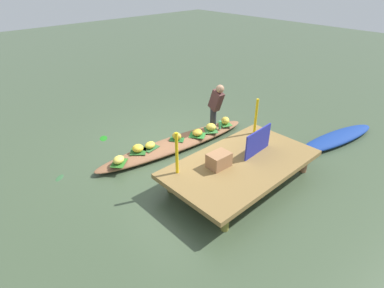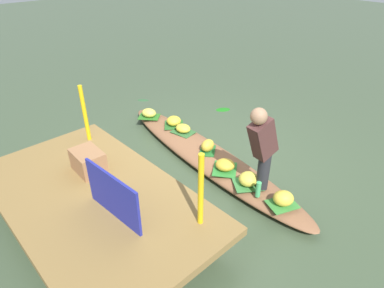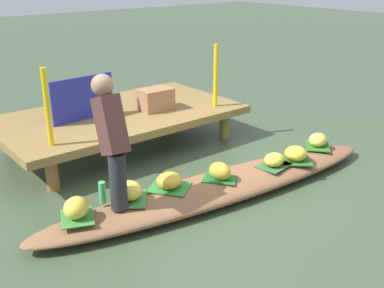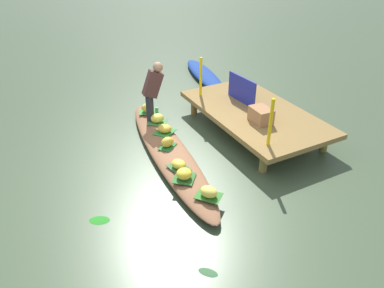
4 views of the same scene
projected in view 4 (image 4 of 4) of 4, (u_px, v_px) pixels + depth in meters
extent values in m
plane|color=#3E4F36|center=(169.00, 156.00, 6.91)|extent=(40.00, 40.00, 0.00)
cube|color=olive|center=(254.00, 113.00, 7.54)|extent=(3.20, 1.80, 0.10)
cylinder|color=olive|center=(194.00, 107.00, 8.34)|extent=(0.14, 0.14, 0.37)
cylinder|color=olive|center=(263.00, 162.00, 6.40)|extent=(0.14, 0.14, 0.37)
cylinder|color=#8B5D40|center=(246.00, 95.00, 8.92)|extent=(0.14, 0.14, 0.37)
cylinder|color=olive|center=(325.00, 142.00, 6.98)|extent=(0.14, 0.14, 0.37)
ellipsoid|color=brown|center=(169.00, 152.00, 6.86)|extent=(4.27, 1.13, 0.20)
ellipsoid|color=navy|center=(204.00, 75.00, 10.31)|extent=(2.75, 1.05, 0.20)
cube|color=#2F8031|center=(165.00, 132.00, 7.30)|extent=(0.50, 0.51, 0.01)
ellipsoid|color=gold|center=(165.00, 128.00, 7.26)|extent=(0.37, 0.37, 0.16)
cube|color=#3A8336|center=(148.00, 112.00, 8.07)|extent=(0.40, 0.44, 0.01)
ellipsoid|color=yellow|center=(147.00, 108.00, 8.02)|extent=(0.33, 0.34, 0.20)
cube|color=#216428|center=(168.00, 146.00, 6.83)|extent=(0.40, 0.42, 0.01)
ellipsoid|color=gold|center=(167.00, 142.00, 6.78)|extent=(0.23, 0.28, 0.19)
cube|color=#2E6E23|center=(209.00, 196.00, 5.59)|extent=(0.48, 0.46, 0.01)
ellipsoid|color=#ECD450|center=(209.00, 192.00, 5.55)|extent=(0.34, 0.31, 0.16)
cube|color=#296125|center=(184.00, 178.00, 5.98)|extent=(0.49, 0.49, 0.01)
ellipsoid|color=yellow|center=(184.00, 174.00, 5.94)|extent=(0.32, 0.31, 0.17)
cube|color=#316531|center=(179.00, 168.00, 6.23)|extent=(0.41, 0.34, 0.01)
ellipsoid|color=yellow|center=(179.00, 164.00, 6.20)|extent=(0.32, 0.29, 0.14)
cube|color=#38793A|center=(157.00, 122.00, 7.66)|extent=(0.48, 0.50, 0.01)
ellipsoid|color=yellow|center=(157.00, 118.00, 7.61)|extent=(0.28, 0.30, 0.19)
cylinder|color=#28282D|center=(150.00, 108.00, 7.60)|extent=(0.16, 0.16, 0.55)
cube|color=#4D2B29|center=(153.00, 84.00, 7.37)|extent=(0.23, 0.46, 0.58)
sphere|color=#9E7556|center=(158.00, 67.00, 7.23)|extent=(0.20, 0.20, 0.20)
cylinder|color=#4BB86D|center=(157.00, 112.00, 7.82)|extent=(0.07, 0.07, 0.22)
cube|color=navy|center=(242.00, 89.00, 7.75)|extent=(0.87, 0.09, 0.55)
cylinder|color=yellow|center=(201.00, 77.00, 7.96)|extent=(0.06, 0.06, 0.86)
cylinder|color=yellow|center=(271.00, 122.00, 6.14)|extent=(0.06, 0.06, 0.86)
cube|color=#9F6E47|center=(261.00, 115.00, 7.01)|extent=(0.45, 0.34, 0.29)
ellipsoid|color=#305C34|center=(208.00, 272.00, 4.61)|extent=(0.28, 0.26, 0.01)
ellipsoid|color=#1D781A|center=(99.00, 220.00, 5.42)|extent=(0.32, 0.36, 0.01)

